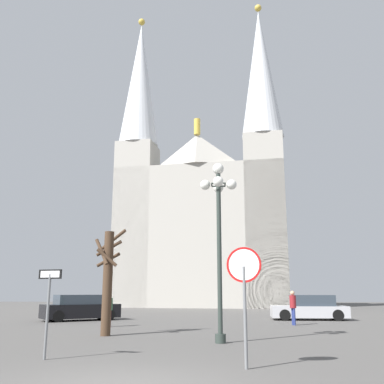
{
  "coord_description": "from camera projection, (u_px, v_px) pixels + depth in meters",
  "views": [
    {
      "loc": [
        1.92,
        -8.39,
        1.71
      ],
      "look_at": [
        0.0,
        20.36,
        8.23
      ],
      "focal_mm": 40.79,
      "sensor_mm": 36.0,
      "label": 1
    }
  ],
  "objects": [
    {
      "name": "street_lamp",
      "position": [
        219.0,
        217.0,
        15.41
      ],
      "size": [
        1.31,
        1.31,
        6.23
      ],
      "color": "#2D3833",
      "rests_on": "ground"
    },
    {
      "name": "pedestrian_walking",
      "position": [
        293.0,
        304.0,
        22.17
      ],
      "size": [
        0.32,
        0.32,
        1.7
      ],
      "color": "navy",
      "rests_on": "ground"
    },
    {
      "name": "stop_sign",
      "position": [
        244.0,
        281.0,
        10.11
      ],
      "size": [
        0.81,
        0.24,
        2.71
      ],
      "color": "slate",
      "rests_on": "ground"
    },
    {
      "name": "one_way_arrow_sign",
      "position": [
        48.0,
        301.0,
        11.34
      ],
      "size": [
        0.68,
        0.21,
        2.26
      ],
      "color": "slate",
      "rests_on": "ground"
    },
    {
      "name": "bare_tree",
      "position": [
        108.0,
        278.0,
        17.31
      ],
      "size": [
        1.25,
        1.25,
        4.21
      ],
      "color": "#473323",
      "rests_on": "ground"
    },
    {
      "name": "parked_car_near_black",
      "position": [
        80.0,
        308.0,
        25.54
      ],
      "size": [
        4.62,
        3.97,
        1.47
      ],
      "color": "black",
      "rests_on": "ground"
    },
    {
      "name": "pedestrian_standing",
      "position": [
        109.0,
        307.0,
        21.19
      ],
      "size": [
        0.32,
        0.32,
        1.57
      ],
      "color": "maroon",
      "rests_on": "ground"
    },
    {
      "name": "cathedral",
      "position": [
        202.0,
        210.0,
        48.92
      ],
      "size": [
        19.36,
        12.5,
        34.21
      ],
      "color": "#ADA89E",
      "rests_on": "ground"
    },
    {
      "name": "parked_car_far_silver",
      "position": [
        310.0,
        308.0,
        26.05
      ],
      "size": [
        4.47,
        1.97,
        1.45
      ],
      "color": "#B7B7BC",
      "rests_on": "ground"
    }
  ]
}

